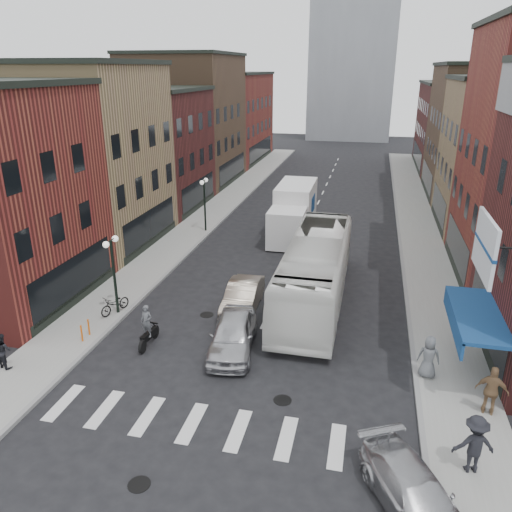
# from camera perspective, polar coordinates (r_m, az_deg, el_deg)

# --- Properties ---
(ground) EXTENTS (160.00, 160.00, 0.00)m
(ground) POSITION_cam_1_polar(r_m,az_deg,el_deg) (20.83, -2.03, -13.80)
(ground) COLOR black
(ground) RESTS_ON ground
(sidewalk_left) EXTENTS (3.00, 74.00, 0.15)m
(sidewalk_left) POSITION_cam_1_polar(r_m,az_deg,el_deg) (42.35, -5.46, 4.55)
(sidewalk_left) COLOR gray
(sidewalk_left) RESTS_ON ground
(sidewalk_right) EXTENTS (3.00, 74.00, 0.15)m
(sidewalk_right) POSITION_cam_1_polar(r_m,az_deg,el_deg) (40.47, 18.08, 2.83)
(sidewalk_right) COLOR gray
(sidewalk_right) RESTS_ON ground
(curb_left) EXTENTS (0.20, 74.00, 0.16)m
(curb_left) POSITION_cam_1_polar(r_m,az_deg,el_deg) (41.94, -3.50, 4.34)
(curb_left) COLOR gray
(curb_left) RESTS_ON ground
(curb_right) EXTENTS (0.20, 74.00, 0.16)m
(curb_right) POSITION_cam_1_polar(r_m,az_deg,el_deg) (40.38, 15.95, 2.91)
(curb_right) COLOR gray
(curb_right) RESTS_ON ground
(crosswalk_stripes) EXTENTS (12.00, 2.20, 0.01)m
(crosswalk_stripes) POSITION_cam_1_polar(r_m,az_deg,el_deg) (18.53, -4.56, -18.89)
(crosswalk_stripes) COLOR silver
(crosswalk_stripes) RESTS_ON ground
(bldg_left_mid_a) EXTENTS (10.30, 10.20, 12.30)m
(bldg_left_mid_a) POSITION_cam_1_polar(r_m,az_deg,el_deg) (36.71, -19.69, 10.69)
(bldg_left_mid_a) COLOR #A18658
(bldg_left_mid_a) RESTS_ON ground
(bldg_left_mid_b) EXTENTS (10.30, 10.20, 10.30)m
(bldg_left_mid_b) POSITION_cam_1_polar(r_m,az_deg,el_deg) (45.51, -12.83, 11.82)
(bldg_left_mid_b) COLOR #461A19
(bldg_left_mid_b) RESTS_ON ground
(bldg_left_far_a) EXTENTS (10.30, 12.20, 13.30)m
(bldg_left_far_a) POSITION_cam_1_polar(r_m,az_deg,el_deg) (55.37, -7.96, 15.19)
(bldg_left_far_a) COLOR brown
(bldg_left_far_a) RESTS_ON ground
(bldg_left_far_b) EXTENTS (10.30, 16.20, 11.30)m
(bldg_left_far_b) POSITION_cam_1_polar(r_m,az_deg,el_deg) (68.68, -3.67, 15.54)
(bldg_left_far_b) COLOR maroon
(bldg_left_far_b) RESTS_ON ground
(bldg_right_far_a) EXTENTS (10.30, 12.20, 12.30)m
(bldg_right_far_a) POSITION_cam_1_polar(r_m,az_deg,el_deg) (52.88, 25.01, 12.72)
(bldg_right_far_a) COLOR brown
(bldg_right_far_a) RESTS_ON ground
(bldg_right_far_b) EXTENTS (10.30, 16.20, 10.30)m
(bldg_right_far_b) POSITION_cam_1_polar(r_m,az_deg,el_deg) (66.69, 22.65, 13.47)
(bldg_right_far_b) COLOR #461A19
(bldg_right_far_b) RESTS_ON ground
(awning_blue) EXTENTS (1.80, 5.00, 0.78)m
(awning_blue) POSITION_cam_1_polar(r_m,az_deg,el_deg) (21.58, 23.47, -6.29)
(awning_blue) COLOR navy
(awning_blue) RESTS_ON ground
(billboard_sign) EXTENTS (1.52, 3.00, 3.70)m
(billboard_sign) POSITION_cam_1_polar(r_m,az_deg,el_deg) (18.40, 24.95, 0.79)
(billboard_sign) COLOR black
(billboard_sign) RESTS_ON ground
(streetlamp_near) EXTENTS (0.32, 1.22, 4.11)m
(streetlamp_near) POSITION_cam_1_polar(r_m,az_deg,el_deg) (25.38, -16.05, -0.62)
(streetlamp_near) COLOR black
(streetlamp_near) RESTS_ON ground
(streetlamp_far) EXTENTS (0.32, 1.22, 4.11)m
(streetlamp_far) POSITION_cam_1_polar(r_m,az_deg,el_deg) (37.62, -5.92, 6.95)
(streetlamp_far) COLOR black
(streetlamp_far) RESTS_ON ground
(bike_rack) EXTENTS (0.08, 0.68, 0.80)m
(bike_rack) POSITION_cam_1_polar(r_m,az_deg,el_deg) (24.35, -18.93, -8.02)
(bike_rack) COLOR #D8590C
(bike_rack) RESTS_ON sidewalk_left
(box_truck) EXTENTS (2.68, 8.47, 3.68)m
(box_truck) POSITION_cam_1_polar(r_m,az_deg,el_deg) (37.19, 4.30, 5.10)
(box_truck) COLOR white
(box_truck) RESTS_ON ground
(motorcycle_rider) EXTENTS (0.59, 1.97, 2.01)m
(motorcycle_rider) POSITION_cam_1_polar(r_m,az_deg,el_deg) (23.02, -12.30, -7.95)
(motorcycle_rider) COLOR black
(motorcycle_rider) RESTS_ON ground
(transit_bus) EXTENTS (3.00, 12.66, 3.52)m
(transit_bus) POSITION_cam_1_polar(r_m,az_deg,el_deg) (26.56, 6.81, -1.63)
(transit_bus) COLOR white
(transit_bus) RESTS_ON ground
(sedan_left_near) EXTENTS (2.50, 4.90, 1.60)m
(sedan_left_near) POSITION_cam_1_polar(r_m,az_deg,el_deg) (22.26, -2.69, -8.91)
(sedan_left_near) COLOR silver
(sedan_left_near) RESTS_ON ground
(sedan_left_far) EXTENTS (1.74, 4.53, 1.47)m
(sedan_left_far) POSITION_cam_1_polar(r_m,az_deg,el_deg) (25.83, -1.53, -4.65)
(sedan_left_far) COLOR #A89A88
(sedan_left_far) RESTS_ON ground
(curb_car) EXTENTS (3.65, 4.76, 1.29)m
(curb_car) POSITION_cam_1_polar(r_m,az_deg,el_deg) (16.04, 17.74, -24.58)
(curb_car) COLOR #ADADB2
(curb_car) RESTS_ON ground
(parked_bicycle) EXTENTS (1.20, 1.89, 0.94)m
(parked_bicycle) POSITION_cam_1_polar(r_m,az_deg,el_deg) (26.28, -15.81, -5.30)
(parked_bicycle) COLOR black
(parked_bicycle) RESTS_ON sidewalk_left
(ped_left_solo) EXTENTS (0.83, 0.61, 1.54)m
(ped_left_solo) POSITION_cam_1_polar(r_m,az_deg,el_deg) (23.30, -27.00, -9.61)
(ped_left_solo) COLOR black
(ped_left_solo) RESTS_ON sidewalk_left
(ped_right_a) EXTENTS (1.36, 0.87, 1.95)m
(ped_right_a) POSITION_cam_1_polar(r_m,az_deg,el_deg) (17.43, 23.69, -19.09)
(ped_right_a) COLOR black
(ped_right_a) RESTS_ON sidewalk_right
(ped_right_b) EXTENTS (1.21, 0.79, 1.90)m
(ped_right_b) POSITION_cam_1_polar(r_m,az_deg,el_deg) (20.08, 25.35, -13.75)
(ped_right_b) COLOR brown
(ped_right_b) RESTS_ON sidewalk_right
(ped_right_c) EXTENTS (0.94, 0.68, 1.77)m
(ped_right_c) POSITION_cam_1_polar(r_m,az_deg,el_deg) (21.34, 19.13, -10.84)
(ped_right_c) COLOR slate
(ped_right_c) RESTS_ON sidewalk_right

